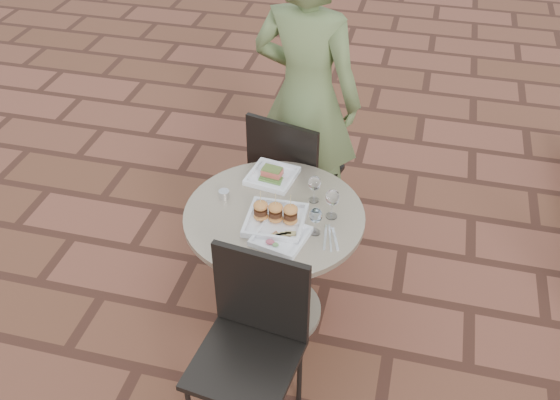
% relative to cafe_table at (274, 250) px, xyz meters
% --- Properties ---
extents(ground, '(60.00, 60.00, 0.00)m').
position_rel_cafe_table_xyz_m(ground, '(0.24, 0.29, -0.48)').
color(ground, brown).
rests_on(ground, ground).
extents(cafe_table, '(0.90, 0.90, 0.73)m').
position_rel_cafe_table_xyz_m(cafe_table, '(0.00, 0.00, 0.00)').
color(cafe_table, gray).
rests_on(cafe_table, ground).
extents(chair_far, '(0.53, 0.53, 0.93)m').
position_rel_cafe_table_xyz_m(chair_far, '(-0.06, 0.61, 0.07)').
color(chair_far, black).
rests_on(chair_far, ground).
extents(chair_near, '(0.49, 0.49, 0.93)m').
position_rel_cafe_table_xyz_m(chair_near, '(0.06, -0.61, 0.07)').
color(chair_near, black).
rests_on(chair_near, ground).
extents(diner, '(0.73, 0.56, 1.81)m').
position_rel_cafe_table_xyz_m(diner, '(-0.02, 0.85, 0.42)').
color(diner, '#556738').
rests_on(diner, ground).
extents(plate_salmon, '(0.27, 0.27, 0.07)m').
position_rel_cafe_table_xyz_m(plate_salmon, '(-0.08, 0.28, 0.26)').
color(plate_salmon, white).
rests_on(plate_salmon, cafe_table).
extents(plate_sliders, '(0.29, 0.29, 0.18)m').
position_rel_cafe_table_xyz_m(plate_sliders, '(0.02, -0.07, 0.29)').
color(plate_sliders, white).
rests_on(plate_sliders, cafe_table).
extents(plate_tuna, '(0.28, 0.28, 0.03)m').
position_rel_cafe_table_xyz_m(plate_tuna, '(0.08, -0.17, 0.26)').
color(plate_tuna, white).
rests_on(plate_tuna, cafe_table).
extents(wine_glass_right, '(0.06, 0.06, 0.15)m').
position_rel_cafe_table_xyz_m(wine_glass_right, '(0.23, -0.09, 0.35)').
color(wine_glass_right, white).
rests_on(wine_glass_right, cafe_table).
extents(wine_glass_mid, '(0.06, 0.06, 0.15)m').
position_rel_cafe_table_xyz_m(wine_glass_mid, '(0.17, 0.15, 0.35)').
color(wine_glass_mid, white).
rests_on(wine_glass_mid, cafe_table).
extents(wine_glass_far, '(0.07, 0.07, 0.16)m').
position_rel_cafe_table_xyz_m(wine_glass_far, '(0.28, 0.05, 0.36)').
color(wine_glass_far, white).
rests_on(wine_glass_far, cafe_table).
extents(steel_ramekin, '(0.06, 0.06, 0.04)m').
position_rel_cafe_table_xyz_m(steel_ramekin, '(-0.28, 0.06, 0.27)').
color(steel_ramekin, silver).
rests_on(steel_ramekin, cafe_table).
extents(cutlery_set, '(0.13, 0.21, 0.00)m').
position_rel_cafe_table_xyz_m(cutlery_set, '(0.30, -0.11, 0.25)').
color(cutlery_set, silver).
rests_on(cutlery_set, cafe_table).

